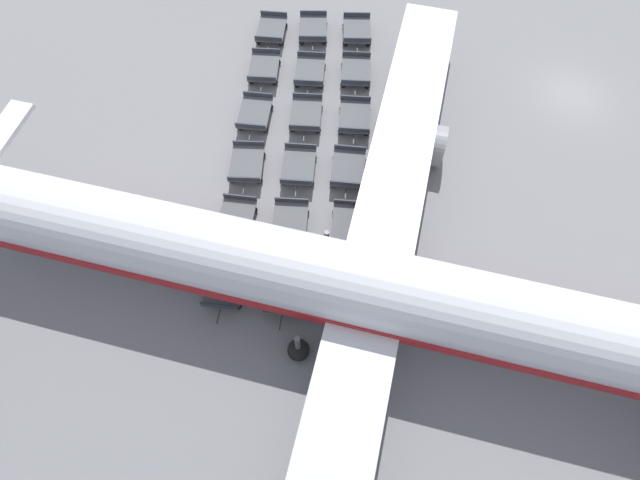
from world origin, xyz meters
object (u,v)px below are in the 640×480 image
object	(u,v)px
baggage_dolly_row_mid_b_col_b	(356,71)
baggage_dolly_row_mid_a_col_f	(286,290)
baggage_dolly_row_near_col_d	(247,164)
baggage_dolly_row_mid_a_col_d	(299,167)
baggage_dolly_row_near_col_b	(264,68)
airplane	(396,295)
baggage_dolly_row_near_col_a	(272,30)
baggage_dolly_row_near_col_e	(236,220)
baggage_dolly_row_mid_b_col_a	(357,31)
baggage_dolly_row_mid_b_col_d	(348,169)
baggage_dolly_row_mid_b_col_c	(355,117)
baggage_dolly_row_mid_a_col_a	(313,29)
baggage_dolly_row_mid_a_col_b	(310,71)
baggage_dolly_row_mid_b_col_f	(341,293)
baggage_dolly_row_mid_b_col_e	(349,225)
baggage_dolly_row_mid_a_col_e	(290,223)
baggage_dolly_row_near_col_f	(226,284)
baggage_dolly_row_mid_a_col_c	(306,115)
baggage_dolly_row_near_col_c	(255,113)

from	to	relation	value
baggage_dolly_row_mid_b_col_b	baggage_dolly_row_mid_a_col_f	bearing A→B (deg)	-0.86
baggage_dolly_row_near_col_d	baggage_dolly_row_mid_a_col_d	distance (m)	2.83
baggage_dolly_row_near_col_b	baggage_dolly_row_mid_a_col_f	xyz separation A→B (m)	(13.90, 5.32, 0.00)
airplane	baggage_dolly_row_near_col_a	world-z (taller)	airplane
baggage_dolly_row_mid_a_col_d	baggage_dolly_row_mid_a_col_f	world-z (taller)	same
baggage_dolly_row_near_col_e	baggage_dolly_row_mid_b_col_a	xyz separation A→B (m)	(-15.45, 3.08, 0.00)
airplane	baggage_dolly_row_mid_b_col_b	distance (m)	15.92
baggage_dolly_row_mid_b_col_d	baggage_dolly_row_mid_b_col_c	bearing A→B (deg)	-173.55
baggage_dolly_row_mid_a_col_a	baggage_dolly_row_mid_b_col_d	distance (m)	11.39
baggage_dolly_row_mid_a_col_f	baggage_dolly_row_mid_b_col_c	xyz separation A→B (m)	(-11.34, 0.92, 0.00)
baggage_dolly_row_mid_a_col_b	baggage_dolly_row_mid_b_col_f	xyz separation A→B (m)	(13.82, 5.08, 0.00)
baggage_dolly_row_mid_a_col_f	baggage_dolly_row_mid_b_col_e	size ratio (longest dim) A/B	0.99
baggage_dolly_row_mid_a_col_b	baggage_dolly_row_near_col_d	bearing A→B (deg)	-11.72
baggage_dolly_row_near_col_e	baggage_dolly_row_mid_b_col_c	world-z (taller)	same
baggage_dolly_row_mid_a_col_d	baggage_dolly_row_mid_b_col_d	world-z (taller)	same
baggage_dolly_row_mid_a_col_f	baggage_dolly_row_mid_a_col_e	bearing A→B (deg)	-167.20
baggage_dolly_row_near_col_b	baggage_dolly_row_near_col_f	xyz separation A→B (m)	(14.31, 2.44, 0.00)
baggage_dolly_row_mid_a_col_a	baggage_dolly_row_mid_b_col_d	size ratio (longest dim) A/B	1.01
baggage_dolly_row_mid_b_col_b	baggage_dolly_row_mid_b_col_d	world-z (taller)	same
baggage_dolly_row_mid_b_col_a	baggage_dolly_row_mid_b_col_c	distance (m)	7.37
baggage_dolly_row_mid_a_col_a	baggage_dolly_row_mid_b_col_a	distance (m)	2.85
baggage_dolly_row_near_col_d	baggage_dolly_row_mid_b_col_d	distance (m)	5.52
baggage_dolly_row_mid_a_col_c	baggage_dolly_row_mid_a_col_e	distance (m)	7.33
airplane	baggage_dolly_row_mid_a_col_d	bearing A→B (deg)	-138.97
baggage_dolly_row_near_col_c	baggage_dolly_row_mid_b_col_a	world-z (taller)	same
baggage_dolly_row_mid_b_col_d	baggage_dolly_row_mid_a_col_d	bearing A→B (deg)	-79.20
baggage_dolly_row_near_col_b	baggage_dolly_row_mid_b_col_c	size ratio (longest dim) A/B	1.00
baggage_dolly_row_near_col_c	baggage_dolly_row_mid_a_col_d	bearing A→B (deg)	48.38
baggage_dolly_row_near_col_d	baggage_dolly_row_mid_b_col_d	xyz separation A→B (m)	(-1.01, 5.43, 0.00)
baggage_dolly_row_near_col_b	baggage_dolly_row_near_col_f	distance (m)	14.51
baggage_dolly_row_near_col_b	baggage_dolly_row_mid_a_col_e	world-z (taller)	same
baggage_dolly_row_near_col_d	baggage_dolly_row_mid_b_col_b	size ratio (longest dim) A/B	1.00
baggage_dolly_row_near_col_d	baggage_dolly_row_mid_a_col_e	distance (m)	4.48
baggage_dolly_row_near_col_b	baggage_dolly_row_mid_b_col_b	distance (m)	5.64
baggage_dolly_row_near_col_c	baggage_dolly_row_near_col_f	distance (m)	10.80
baggage_dolly_row_near_col_b	baggage_dolly_row_near_col_f	size ratio (longest dim) A/B	1.01
baggage_dolly_row_mid_b_col_c	baggage_dolly_row_mid_a_col_f	bearing A→B (deg)	-4.64
baggage_dolly_row_near_col_a	baggage_dolly_row_mid_a_col_d	xyz separation A→B (m)	(10.20, 4.56, 0.00)
baggage_dolly_row_mid_a_col_d	baggage_dolly_row_mid_b_col_a	world-z (taller)	same
baggage_dolly_row_near_col_a	baggage_dolly_row_mid_b_col_c	bearing A→B (deg)	48.45
airplane	baggage_dolly_row_mid_a_col_c	size ratio (longest dim) A/B	14.00
baggage_dolly_row_near_col_d	baggage_dolly_row_mid_a_col_f	distance (m)	7.81
baggage_dolly_row_mid_a_col_a	baggage_dolly_row_mid_b_col_c	distance (m)	7.93
baggage_dolly_row_mid_a_col_d	baggage_dolly_row_near_col_b	bearing A→B (deg)	-149.30
baggage_dolly_row_mid_a_col_c	baggage_dolly_row_mid_b_col_a	xyz separation A→B (m)	(-7.72, 1.39, 0.00)
baggage_dolly_row_mid_b_col_e	baggage_dolly_row_mid_b_col_f	bearing A→B (deg)	6.59
baggage_dolly_row_near_col_c	baggage_dolly_row_mid_b_col_f	distance (m)	12.22
baggage_dolly_row_mid_b_col_f	baggage_dolly_row_mid_b_col_c	bearing A→B (deg)	-171.35
baggage_dolly_row_mid_a_col_b	baggage_dolly_row_mid_b_col_c	bearing A→B (deg)	49.30
baggage_dolly_row_near_col_c	baggage_dolly_row_mid_a_col_f	world-z (taller)	same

